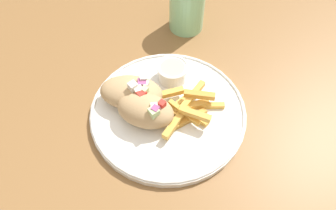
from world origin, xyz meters
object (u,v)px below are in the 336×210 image
Objects in this scene: plate at (168,112)px; fries_pile at (188,108)px; pita_sandwich_near at (146,110)px; sauce_ramekin at (172,71)px; pita_sandwich_far at (132,92)px; water_glass at (187,8)px.

fries_pile is (0.04, -0.01, 0.02)m from plate.
pita_sandwich_near reaches higher than fries_pile.
pita_sandwich_far is at bearing -161.95° from sauce_ramekin.
pita_sandwich_near is at bearing -48.76° from pita_sandwich_far.
water_glass is (0.19, 0.19, 0.02)m from pita_sandwich_far.
plate is 2.50× the size of water_glass.
pita_sandwich_far reaches higher than pita_sandwich_near.
pita_sandwich_near is 0.09m from fries_pile.
pita_sandwich_near reaches higher than sauce_ramekin.
pita_sandwich_far is at bearing 141.40° from pita_sandwich_near.
fries_pile is 0.27m from water_glass.
sauce_ramekin is at bearing 82.25° from pita_sandwich_near.
pita_sandwich_near is at bearing -173.77° from plate.
pita_sandwich_near is at bearing -125.61° from water_glass.
plate is at bearing 158.49° from fries_pile.
water_glass is (0.18, 0.25, 0.01)m from pita_sandwich_near.
sauce_ramekin is at bearing 90.19° from fries_pile.
pita_sandwich_far is (-0.06, 0.05, 0.03)m from plate.
water_glass is (0.13, 0.24, 0.05)m from plate.
pita_sandwich_near is 1.06× the size of water_glass.
water_glass reaches higher than sauce_ramekin.
plate is at bearing -118.22° from water_glass.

